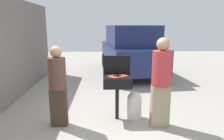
{
  "coord_description": "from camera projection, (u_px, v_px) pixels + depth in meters",
  "views": [
    {
      "loc": [
        -0.05,
        -4.02,
        2.05
      ],
      "look_at": [
        0.12,
        0.77,
        1.0
      ],
      "focal_mm": 33.41,
      "sensor_mm": 36.0,
      "label": 1
    }
  ],
  "objects": [
    {
      "name": "bbq_grill",
      "position": [
        117.0,
        83.0,
        4.47
      ],
      "size": [
        0.6,
        0.44,
        0.96
      ],
      "color": "black",
      "rests_on": "ground"
    },
    {
      "name": "hot_dog_4",
      "position": [
        124.0,
        75.0,
        4.5
      ],
      "size": [
        0.13,
        0.03,
        0.03
      ],
      "primitive_type": "cylinder",
      "rotation": [
        0.0,
        1.57,
        0.07
      ],
      "color": "#B74C33",
      "rests_on": "bbq_grill"
    },
    {
      "name": "ground_plane",
      "position": [
        108.0,
        124.0,
        4.37
      ],
      "size": [
        24.0,
        24.0,
        0.0
      ],
      "primitive_type": "plane",
      "color": "#9E998E"
    },
    {
      "name": "hot_dog_7",
      "position": [
        114.0,
        75.0,
        4.51
      ],
      "size": [
        0.13,
        0.04,
        0.03
      ],
      "primitive_type": "cylinder",
      "rotation": [
        0.0,
        1.57,
        -0.11
      ],
      "color": "#B74C33",
      "rests_on": "bbq_grill"
    },
    {
      "name": "hot_dog_9",
      "position": [
        111.0,
        77.0,
        4.38
      ],
      "size": [
        0.13,
        0.04,
        0.03
      ],
      "primitive_type": "cylinder",
      "rotation": [
        0.0,
        1.57,
        -0.08
      ],
      "color": "#B74C33",
      "rests_on": "bbq_grill"
    },
    {
      "name": "hot_dog_0",
      "position": [
        122.0,
        77.0,
        4.38
      ],
      "size": [
        0.13,
        0.03,
        0.03
      ],
      "primitive_type": "cylinder",
      "rotation": [
        0.0,
        1.57,
        0.0
      ],
      "color": "#B74C33",
      "rests_on": "bbq_grill"
    },
    {
      "name": "hot_dog_11",
      "position": [
        121.0,
        77.0,
        4.33
      ],
      "size": [
        0.13,
        0.03,
        0.03
      ],
      "primitive_type": "cylinder",
      "rotation": [
        0.0,
        1.57,
        0.04
      ],
      "color": "#B74C33",
      "rests_on": "bbq_grill"
    },
    {
      "name": "person_left",
      "position": [
        58.0,
        84.0,
        4.14
      ],
      "size": [
        0.35,
        0.35,
        1.65
      ],
      "rotation": [
        0.0,
        0.0,
        -0.02
      ],
      "color": "#3F3323",
      "rests_on": "ground"
    },
    {
      "name": "person_right",
      "position": [
        161.0,
        80.0,
        4.09
      ],
      "size": [
        0.38,
        0.38,
        1.81
      ],
      "rotation": [
        0.0,
        0.0,
        2.96
      ],
      "color": "gray",
      "rests_on": "ground"
    },
    {
      "name": "hot_dog_3",
      "position": [
        110.0,
        76.0,
        4.46
      ],
      "size": [
        0.13,
        0.04,
        0.03
      ],
      "primitive_type": "cylinder",
      "rotation": [
        0.0,
        1.57,
        -0.09
      ],
      "color": "#C6593D",
      "rests_on": "bbq_grill"
    },
    {
      "name": "grill_lid_open",
      "position": [
        117.0,
        65.0,
        4.6
      ],
      "size": [
        0.6,
        0.05,
        0.42
      ],
      "primitive_type": "cube",
      "color": "black",
      "rests_on": "bbq_grill"
    },
    {
      "name": "hot_dog_8",
      "position": [
        115.0,
        78.0,
        4.28
      ],
      "size": [
        0.13,
        0.03,
        0.03
      ],
      "primitive_type": "cylinder",
      "rotation": [
        0.0,
        1.57,
        -0.07
      ],
      "color": "#C6593D",
      "rests_on": "bbq_grill"
    },
    {
      "name": "parked_minivan",
      "position": [
        130.0,
        49.0,
        8.73
      ],
      "size": [
        2.43,
        4.59,
        2.02
      ],
      "rotation": [
        0.0,
        0.0,
        3.25
      ],
      "color": "navy",
      "rests_on": "ground"
    },
    {
      "name": "hot_dog_6",
      "position": [
        126.0,
        76.0,
        4.4
      ],
      "size": [
        0.13,
        0.03,
        0.03
      ],
      "primitive_type": "cylinder",
      "rotation": [
        0.0,
        1.57,
        0.05
      ],
      "color": "#AD4228",
      "rests_on": "bbq_grill"
    },
    {
      "name": "propane_tank",
      "position": [
        134.0,
        105.0,
        4.59
      ],
      "size": [
        0.32,
        0.32,
        0.62
      ],
      "color": "silver",
      "rests_on": "ground"
    },
    {
      "name": "hot_dog_2",
      "position": [
        124.0,
        76.0,
        4.45
      ],
      "size": [
        0.13,
        0.03,
        0.03
      ],
      "primitive_type": "cylinder",
      "rotation": [
        0.0,
        1.57,
        0.07
      ],
      "color": "#C6593D",
      "rests_on": "bbq_grill"
    },
    {
      "name": "hot_dog_1",
      "position": [
        112.0,
        78.0,
        4.3
      ],
      "size": [
        0.13,
        0.03,
        0.03
      ],
      "primitive_type": "cylinder",
      "rotation": [
        0.0,
        1.57,
        -0.05
      ],
      "color": "#AD4228",
      "rests_on": "bbq_grill"
    },
    {
      "name": "hot_dog_10",
      "position": [
        122.0,
        75.0,
        4.53
      ],
      "size": [
        0.13,
        0.03,
        0.03
      ],
      "primitive_type": "cylinder",
      "rotation": [
        0.0,
        1.57,
        0.02
      ],
      "color": "#C6593D",
      "rests_on": "bbq_grill"
    },
    {
      "name": "hot_dog_5",
      "position": [
        113.0,
        77.0,
        4.35
      ],
      "size": [
        0.13,
        0.04,
        0.03
      ],
      "primitive_type": "cylinder",
      "rotation": [
        0.0,
        1.57,
        -0.09
      ],
      "color": "#C6593D",
      "rests_on": "bbq_grill"
    }
  ]
}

